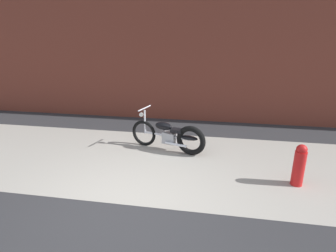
# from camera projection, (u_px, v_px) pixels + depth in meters

# --- Properties ---
(ground_plane) EXTENTS (80.00, 80.00, 0.00)m
(ground_plane) POSITION_uv_depth(u_px,v_px,m) (125.00, 205.00, 4.74)
(ground_plane) COLOR #2D2D30
(sidewalk_slab) EXTENTS (36.00, 3.50, 0.01)m
(sidewalk_slab) POSITION_uv_depth(u_px,v_px,m) (149.00, 160.00, 6.37)
(sidewalk_slab) COLOR #9E998E
(sidewalk_slab) RESTS_ON ground
(brick_building_wall) EXTENTS (36.00, 0.50, 6.47)m
(brick_building_wall) POSITION_uv_depth(u_px,v_px,m) (172.00, 17.00, 8.53)
(brick_building_wall) COLOR brown
(brick_building_wall) RESTS_ON ground
(motorcycle_black) EXTENTS (1.95, 0.80, 1.03)m
(motorcycle_black) POSITION_uv_depth(u_px,v_px,m) (172.00, 136.00, 6.74)
(motorcycle_black) COLOR black
(motorcycle_black) RESTS_ON ground
(fire_hydrant) EXTENTS (0.22, 0.22, 0.84)m
(fire_hydrant) POSITION_uv_depth(u_px,v_px,m) (299.00, 165.00, 5.23)
(fire_hydrant) COLOR red
(fire_hydrant) RESTS_ON ground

